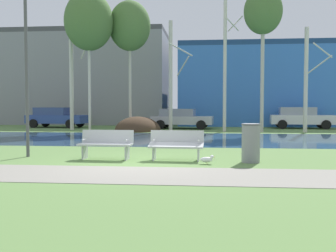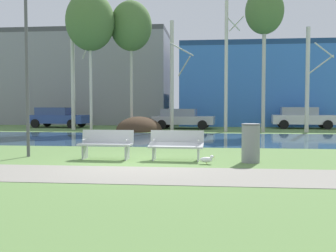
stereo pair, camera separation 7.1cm
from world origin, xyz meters
name	(u,v)px [view 1 (the left image)]	position (x,y,z in m)	size (l,w,h in m)	color
ground_plane	(169,136)	(0.00, 10.00, 0.00)	(120.00, 120.00, 0.00)	#5B7F42
paved_path_strip	(123,174)	(0.00, -1.69, 0.01)	(60.00, 2.25, 0.01)	gray
river_band	(166,139)	(0.00, 8.22, 0.00)	(80.00, 7.78, 0.01)	#33516B
soil_mound	(138,131)	(-2.41, 13.92, 0.00)	(2.96, 3.18, 1.86)	#423021
bench_left	(106,143)	(-1.05, 0.83, 0.47)	(1.62, 0.63, 0.87)	#B2B5B7
bench_right	(176,144)	(1.06, 0.83, 0.47)	(1.62, 0.63, 0.87)	#B2B5B7
trash_bin	(251,142)	(3.19, 0.59, 0.57)	(0.54, 0.54, 1.10)	gray
seagull	(207,159)	(1.96, 0.14, 0.13)	(0.41, 0.15, 0.25)	white
streetlamp	(26,36)	(-3.65, 1.15, 3.75)	(0.32, 0.32, 5.67)	#4C4C51
birch_far_left	(72,62)	(-6.99, 14.66, 4.51)	(1.44, 2.52, 8.84)	beige
birch_left	(89,22)	(-5.43, 13.48, 6.91)	(3.06, 3.06, 8.89)	beige
birch_center_left	(130,26)	(-3.07, 14.79, 6.84)	(2.73, 2.73, 8.80)	#BCB7A8
birch_center	(171,75)	(-0.27, 14.17, 3.58)	(1.53, 2.57, 7.02)	beige
birch_center_right	(225,59)	(3.12, 13.72, 4.47)	(1.16, 1.87, 8.78)	beige
birch_right	(263,13)	(5.37, 13.67, 7.27)	(2.32, 2.32, 9.42)	#BCB7A8
birch_far_right	(307,78)	(8.00, 13.54, 3.26)	(1.62, 2.93, 6.33)	beige
parked_van_nearest_blue	(56,117)	(-9.20, 17.31, 0.78)	(4.46, 2.29, 1.49)	#2D4793
parked_sedan_second_silver	(181,118)	(0.20, 16.64, 0.75)	(4.40, 2.35, 1.40)	#B2B5BC
parked_hatch_third_white	(301,117)	(8.66, 17.67, 0.79)	(4.49, 2.24, 1.52)	silver
building_grey_warehouse	(81,79)	(-9.69, 24.63, 4.10)	(16.19, 7.99, 8.20)	gray
building_blue_store	(258,86)	(6.52, 24.19, 3.32)	(13.51, 9.73, 6.65)	#3870C6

